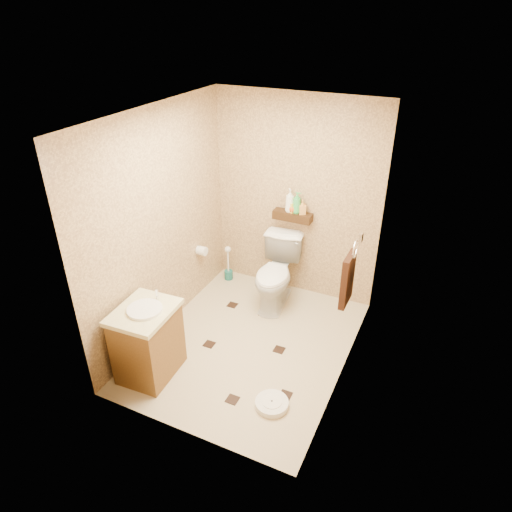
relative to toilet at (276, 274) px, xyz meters
The scene contains 19 objects.
ground 0.93m from the toilet, 86.47° to the right, with size 2.50×2.50×0.00m, color tan.
wall_back 0.90m from the toilet, 83.00° to the left, with size 2.00×0.04×2.40m, color tan.
wall_front 2.23m from the toilet, 88.59° to the right, with size 2.00×0.04×2.40m, color tan.
wall_left 1.49m from the toilet, 138.75° to the right, with size 0.04×2.50×2.40m, color tan.
wall_right 1.56m from the toilet, 38.36° to the right, with size 0.04×2.50×2.40m, color tan.
ceiling 2.16m from the toilet, 86.47° to the right, with size 2.00×2.50×0.02m, color silver.
wall_shelf 0.70m from the toilet, 81.37° to the left, with size 0.46×0.14×0.10m, color #3D2510.
floor_accents 0.97m from the toilet, 84.81° to the right, with size 1.23×1.43×0.01m.
toilet is the anchor object (origin of this frame).
vanity 1.73m from the toilet, 112.03° to the right, with size 0.53×0.63×0.86m.
bathroom_scale 1.67m from the toilet, 68.26° to the right, with size 0.35×0.35×0.06m.
toilet_brush 0.84m from the toilet, 162.80° to the left, with size 0.11×0.11×0.48m.
towel_ring 1.25m from the toilet, 31.11° to the right, with size 0.12×0.30×0.76m.
toilet_paper 0.93m from the toilet, 168.43° to the right, with size 0.12×0.11×0.12m.
bottle_a 0.87m from the toilet, 88.23° to the left, with size 0.10×0.10×0.27m, color white.
bottle_b 0.82m from the toilet, 83.76° to the left, with size 0.08×0.08×0.18m, color yellow.
bottle_c 0.81m from the toilet, 81.96° to the left, with size 0.11×0.11×0.14m, color #DA5319.
bottle_d 0.86m from the toilet, 74.02° to the left, with size 0.10×0.10×0.25m, color green.
bottle_e 0.83m from the toilet, 63.80° to the left, with size 0.07×0.08×0.17m, color gold.
Camera 1 is at (1.66, -3.40, 3.21)m, focal length 32.00 mm.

